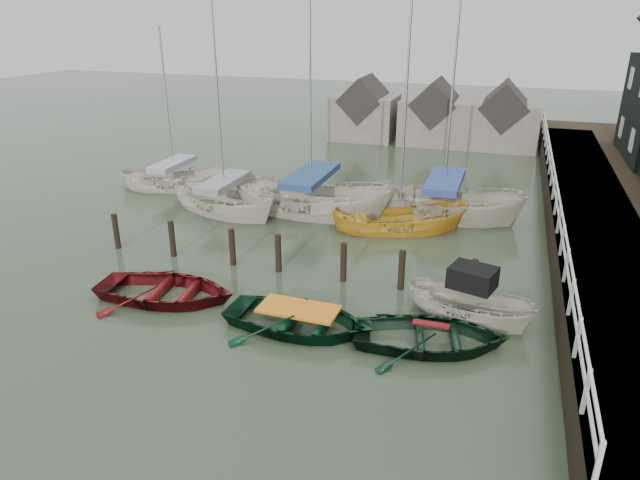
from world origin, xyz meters
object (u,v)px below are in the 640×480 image
(rowboat_red, at_px, (167,299))
(sailboat_e, at_px, (175,187))
(motorboat, at_px, (468,315))
(sailboat_b, at_px, (311,211))
(sailboat_c, at_px, (399,229))
(sailboat_d, at_px, (442,215))
(rowboat_dkgreen, at_px, (429,346))
(rowboat_green, at_px, (299,329))
(sailboat_a, at_px, (225,210))

(rowboat_red, relative_size, sailboat_e, 0.50)
(rowboat_red, relative_size, motorboat, 1.08)
(rowboat_red, height_order, sailboat_b, sailboat_b)
(rowboat_red, height_order, sailboat_c, sailboat_c)
(sailboat_b, bearing_deg, sailboat_e, 84.56)
(sailboat_c, xyz_separation_m, sailboat_d, (1.52, 2.31, 0.05))
(rowboat_dkgreen, relative_size, sailboat_c, 0.42)
(rowboat_green, xyz_separation_m, sailboat_e, (-11.08, 11.16, 0.06))
(rowboat_red, height_order, motorboat, motorboat)
(sailboat_b, bearing_deg, sailboat_c, -98.40)
(sailboat_a, distance_m, sailboat_c, 8.08)
(rowboat_green, height_order, sailboat_b, sailboat_b)
(rowboat_red, height_order, sailboat_d, sailboat_d)
(rowboat_dkgreen, distance_m, sailboat_e, 18.38)
(sailboat_b, bearing_deg, rowboat_red, 174.17)
(sailboat_c, bearing_deg, sailboat_e, 60.20)
(rowboat_red, relative_size, rowboat_green, 1.02)
(rowboat_green, distance_m, motorboat, 5.15)
(sailboat_b, height_order, sailboat_d, sailboat_b)
(sailboat_a, distance_m, sailboat_b, 3.97)
(rowboat_green, relative_size, sailboat_b, 0.35)
(rowboat_red, xyz_separation_m, sailboat_c, (5.88, 8.58, 0.01))
(motorboat, xyz_separation_m, sailboat_e, (-15.72, 8.93, -0.05))
(sailboat_a, bearing_deg, rowboat_green, -121.56)
(rowboat_dkgreen, bearing_deg, sailboat_b, 23.07)
(motorboat, relative_size, sailboat_c, 0.42)
(sailboat_e, bearing_deg, rowboat_green, -151.51)
(sailboat_a, xyz_separation_m, sailboat_d, (9.59, 2.57, -0.00))
(sailboat_a, bearing_deg, rowboat_red, -145.15)
(rowboat_green, height_order, sailboat_d, sailboat_d)
(rowboat_red, distance_m, rowboat_dkgreen, 8.45)
(rowboat_green, distance_m, sailboat_c, 9.04)
(rowboat_red, distance_m, rowboat_green, 4.71)
(motorboat, bearing_deg, rowboat_red, 117.17)
(sailboat_a, bearing_deg, sailboat_d, -54.93)
(sailboat_d, height_order, sailboat_e, sailboat_d)
(sailboat_a, height_order, sailboat_c, sailboat_a)
(rowboat_dkgreen, height_order, sailboat_b, sailboat_b)
(rowboat_dkgreen, height_order, sailboat_c, sailboat_c)
(rowboat_green, relative_size, sailboat_d, 0.36)
(rowboat_red, bearing_deg, sailboat_a, 8.22)
(rowboat_dkgreen, height_order, sailboat_e, sailboat_e)
(rowboat_green, relative_size, sailboat_c, 0.44)
(rowboat_green, height_order, sailboat_c, sailboat_c)
(rowboat_red, bearing_deg, rowboat_green, -101.17)
(sailboat_b, bearing_deg, sailboat_d, -72.83)
(sailboat_e, bearing_deg, sailboat_a, -136.79)
(sailboat_c, distance_m, sailboat_d, 2.76)
(rowboat_red, xyz_separation_m, motorboat, (9.33, 1.86, 0.11))
(rowboat_red, xyz_separation_m, sailboat_a, (-2.20, 8.32, 0.06))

